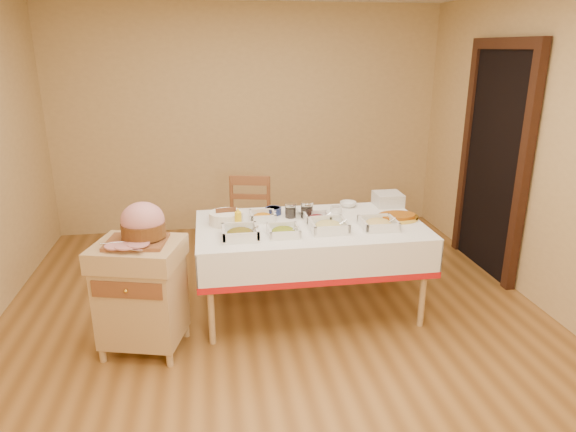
# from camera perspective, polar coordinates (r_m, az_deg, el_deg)

# --- Properties ---
(room_shell) EXTENTS (5.00, 5.00, 5.00)m
(room_shell) POSITION_cam_1_polar(r_m,az_deg,el_deg) (3.66, -1.11, 5.35)
(room_shell) COLOR #91602C
(room_shell) RESTS_ON ground
(doorway) EXTENTS (0.09, 1.10, 2.20)m
(doorway) POSITION_cam_1_polar(r_m,az_deg,el_deg) (5.28, 21.98, 5.97)
(doorway) COLOR black
(doorway) RESTS_ON ground
(dining_table) EXTENTS (1.82, 1.02, 0.76)m
(dining_table) POSITION_cam_1_polar(r_m,az_deg,el_deg) (4.20, 2.45, -2.97)
(dining_table) COLOR tan
(dining_table) RESTS_ON ground
(butcher_cart) EXTENTS (0.69, 0.62, 0.83)m
(butcher_cart) POSITION_cam_1_polar(r_m,az_deg,el_deg) (3.83, -16.00, -7.96)
(butcher_cart) COLOR tan
(butcher_cart) RESTS_ON ground
(dining_chair) EXTENTS (0.51, 0.49, 0.94)m
(dining_chair) POSITION_cam_1_polar(r_m,az_deg,el_deg) (4.94, -4.42, -1.09)
(dining_chair) COLOR brown
(dining_chair) RESTS_ON ground
(ham_on_board) EXTENTS (0.43, 0.41, 0.28)m
(ham_on_board) POSITION_cam_1_polar(r_m,az_deg,el_deg) (3.68, -15.92, -0.99)
(ham_on_board) COLOR brown
(ham_on_board) RESTS_ON butcher_cart
(serving_dish_a) EXTENTS (0.27, 0.27, 0.12)m
(serving_dish_a) POSITION_cam_1_polar(r_m,az_deg,el_deg) (3.85, -5.33, -1.87)
(serving_dish_a) COLOR silver
(serving_dish_a) RESTS_ON dining_table
(serving_dish_b) EXTENTS (0.24, 0.24, 0.10)m
(serving_dish_b) POSITION_cam_1_polar(r_m,az_deg,el_deg) (3.89, -0.51, -1.67)
(serving_dish_b) COLOR silver
(serving_dish_b) RESTS_ON dining_table
(serving_dish_c) EXTENTS (0.28, 0.28, 0.11)m
(serving_dish_c) POSITION_cam_1_polar(r_m,az_deg,el_deg) (4.00, 4.52, -1.07)
(serving_dish_c) COLOR silver
(serving_dish_c) RESTS_ON dining_table
(serving_dish_d) EXTENTS (0.27, 0.27, 0.10)m
(serving_dish_d) POSITION_cam_1_polar(r_m,az_deg,el_deg) (4.11, 10.02, -0.81)
(serving_dish_d) COLOR silver
(serving_dish_d) RESTS_ON dining_table
(serving_dish_e) EXTENTS (0.22, 0.21, 0.10)m
(serving_dish_e) POSITION_cam_1_polar(r_m,az_deg,el_deg) (4.23, -2.84, -0.03)
(serving_dish_e) COLOR silver
(serving_dish_e) RESTS_ON dining_table
(serving_dish_f) EXTENTS (0.21, 0.20, 0.10)m
(serving_dish_f) POSITION_cam_1_polar(r_m,az_deg,el_deg) (4.20, 3.25, -0.20)
(serving_dish_f) COLOR silver
(serving_dish_f) RESTS_ON dining_table
(small_bowl_left) EXTENTS (0.12, 0.12, 0.06)m
(small_bowl_left) POSITION_cam_1_polar(r_m,az_deg,el_deg) (4.33, -7.56, 0.28)
(small_bowl_left) COLOR silver
(small_bowl_left) RESTS_ON dining_table
(small_bowl_mid) EXTENTS (0.14, 0.14, 0.06)m
(small_bowl_mid) POSITION_cam_1_polar(r_m,az_deg,el_deg) (4.37, -1.64, 0.62)
(small_bowl_mid) COLOR navy
(small_bowl_mid) RESTS_ON dining_table
(small_bowl_right) EXTENTS (0.10, 0.10, 0.05)m
(small_bowl_right) POSITION_cam_1_polar(r_m,az_deg,el_deg) (4.44, 5.34, 0.76)
(small_bowl_right) COLOR silver
(small_bowl_right) RESTS_ON dining_table
(bowl_white_imported) EXTENTS (0.17, 0.17, 0.04)m
(bowl_white_imported) POSITION_cam_1_polar(r_m,az_deg,el_deg) (4.39, 1.84, 0.51)
(bowl_white_imported) COLOR silver
(bowl_white_imported) RESTS_ON dining_table
(bowl_small_imported) EXTENTS (0.16, 0.16, 0.05)m
(bowl_small_imported) POSITION_cam_1_polar(r_m,az_deg,el_deg) (4.61, 6.69, 1.31)
(bowl_small_imported) COLOR silver
(bowl_small_imported) RESTS_ON dining_table
(preserve_jar_left) EXTENTS (0.10, 0.10, 0.12)m
(preserve_jar_left) POSITION_cam_1_polar(r_m,az_deg,el_deg) (4.28, 0.28, 0.56)
(preserve_jar_left) COLOR silver
(preserve_jar_left) RESTS_ON dining_table
(preserve_jar_right) EXTENTS (0.11, 0.11, 0.14)m
(preserve_jar_right) POSITION_cam_1_polar(r_m,az_deg,el_deg) (4.28, 2.10, 0.63)
(preserve_jar_right) COLOR silver
(preserve_jar_right) RESTS_ON dining_table
(mustard_bottle) EXTENTS (0.05, 0.05, 0.17)m
(mustard_bottle) POSITION_cam_1_polar(r_m,az_deg,el_deg) (4.03, -5.56, -0.36)
(mustard_bottle) COLOR yellow
(mustard_bottle) RESTS_ON dining_table
(bread_basket) EXTENTS (0.27, 0.27, 0.12)m
(bread_basket) POSITION_cam_1_polar(r_m,az_deg,el_deg) (4.16, -6.89, -0.18)
(bread_basket) COLOR white
(bread_basket) RESTS_ON dining_table
(plate_stack) EXTENTS (0.24, 0.24, 0.12)m
(plate_stack) POSITION_cam_1_polar(r_m,az_deg,el_deg) (4.70, 11.05, 1.85)
(plate_stack) COLOR silver
(plate_stack) RESTS_ON dining_table
(brass_platter) EXTENTS (0.36, 0.26, 0.05)m
(brass_platter) POSITION_cam_1_polar(r_m,az_deg,el_deg) (4.33, 12.01, -0.12)
(brass_platter) COLOR gold
(brass_platter) RESTS_ON dining_table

